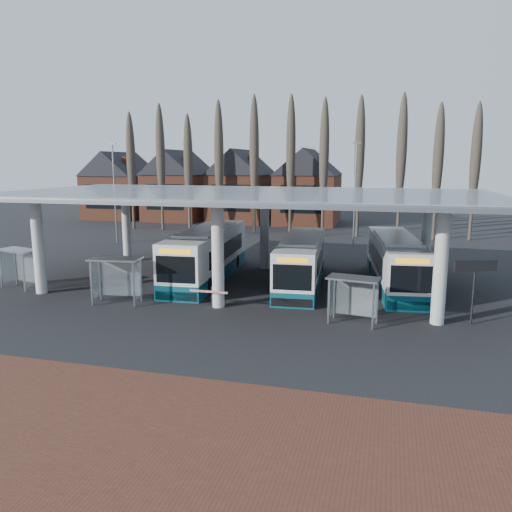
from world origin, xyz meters
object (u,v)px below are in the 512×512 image
(bus_2, at_px, (302,262))
(shelter_1, at_px, (117,270))
(shelter_0, at_px, (21,260))
(shelter_2, at_px, (354,290))
(bus_1, at_px, (207,255))
(bus_3, at_px, (395,262))

(bus_2, relative_size, shelter_1, 3.83)
(bus_2, bearing_deg, shelter_0, -166.67)
(shelter_1, relative_size, shelter_2, 1.11)
(bus_1, xyz_separation_m, shelter_2, (10.97, -7.75, 0.08))
(bus_1, xyz_separation_m, shelter_0, (-10.97, -5.87, 0.19))
(bus_2, bearing_deg, bus_1, 174.83)
(bus_2, height_order, shelter_2, bus_2)
(bus_2, bearing_deg, bus_3, 6.19)
(bus_3, distance_m, shelter_1, 18.14)
(bus_1, relative_size, shelter_1, 4.19)
(bus_2, distance_m, bus_3, 6.30)
(bus_2, height_order, shelter_1, bus_2)
(shelter_0, bearing_deg, shelter_1, 3.19)
(shelter_0, height_order, shelter_1, shelter_1)
(bus_3, height_order, shelter_2, bus_3)
(bus_3, xyz_separation_m, shelter_0, (-24.06, -7.00, 0.29))
(bus_1, xyz_separation_m, bus_2, (6.90, -0.06, -0.15))
(bus_1, height_order, bus_3, bus_1)
(bus_1, height_order, shelter_2, bus_1)
(shelter_1, height_order, shelter_2, shelter_1)
(bus_3, xyz_separation_m, shelter_1, (-15.93, -8.67, 0.40))
(shelter_0, bearing_deg, bus_2, 32.84)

